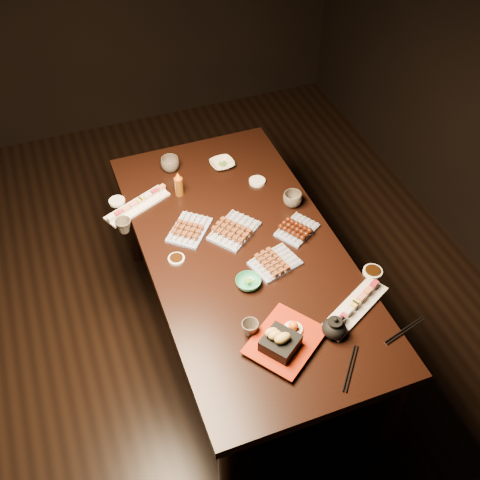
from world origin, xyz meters
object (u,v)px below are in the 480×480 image
Objects in this scene: yakitori_plate_center at (234,228)px; teacup_mid_right at (292,199)px; teacup_far_right at (170,164)px; condiment_bottle at (179,184)px; sushi_platter_far at (137,204)px; tempura_tray at (286,335)px; edamame_bowl_green at (248,282)px; teapot at (334,327)px; dining_table at (243,300)px; edamame_bowl_cream at (222,164)px; teacup_near_left at (250,328)px; sushi_platter_near at (355,306)px; teacup_far_left at (124,226)px; yakitori_plate_right at (275,260)px; yakitori_plate_left at (189,227)px.

teacup_mid_right is at bearing -23.71° from yakitori_plate_center.
teacup_far_right is 0.71× the size of condiment_bottle.
sushi_platter_far is 1.16× the size of tempura_tray.
edamame_bowl_green is 0.82× the size of condiment_bottle.
teapot is (0.23, -0.37, 0.03)m from edamame_bowl_green.
teacup_mid_right reaches higher than yakitori_plate_center.
tempura_tray is at bearing -108.37° from dining_table.
yakitori_plate_center is at bearing -102.93° from edamame_bowl_cream.
teapot is at bearing 93.72° from sushi_platter_far.
sushi_platter_far is at bearing -136.26° from teacup_far_right.
teacup_mid_right reaches higher than teacup_near_left.
condiment_bottle reaches higher than yakitori_plate_center.
teacup_mid_right is (0.23, -0.42, 0.02)m from edamame_bowl_cream.
edamame_bowl_green is at bearing 115.18° from sushi_platter_near.
edamame_bowl_cream is at bearing 72.59° from sushi_platter_near.
teacup_near_left is (-0.12, 0.10, -0.02)m from tempura_tray.
teacup_near_left is at bearing -65.64° from teacup_far_left.
tempura_tray reaches higher than teapot.
tempura_tray reaches higher than edamame_bowl_green.
teacup_far_right is at bearing 87.38° from dining_table.
teacup_far_left reaches higher than yakitori_plate_right.
teacup_mid_right is at bearing 16.25° from dining_table.
teacup_far_right is 0.21m from condiment_bottle.
teacup_mid_right is (0.24, 0.35, 0.01)m from yakitori_plate_right.
sushi_platter_near is 2.96× the size of edamame_bowl_cream.
sushi_platter_near reaches higher than edamame_bowl_cream.
yakitori_plate_left is 0.53m from edamame_bowl_cream.
yakitori_plate_left is at bearing 94.86° from teacup_near_left.
edamame_bowl_cream is 1.12m from teacup_near_left.
teacup_far_left is at bearing -152.69° from condiment_bottle.
teacup_far_right is 0.83× the size of teapot.
yakitori_plate_center is 0.60m from teacup_near_left.
dining_table is 18.73× the size of teacup_mid_right.
condiment_bottle reaches higher than yakitori_plate_left.
tempura_tray reaches higher than sushi_platter_near.
teacup_mid_right is at bearing 60.39° from sushi_platter_near.
yakitori_plate_center is at bearing 89.50° from sushi_platter_near.
sushi_platter_near reaches higher than edamame_bowl_green.
teacup_far_right is 1.33m from teapot.
teapot is at bearing -72.18° from condiment_bottle.
tempura_tray reaches higher than yakitori_plate_right.
sushi_platter_near is at bearing -68.24° from teacup_far_right.
teacup_mid_right reaches higher than edamame_bowl_green.
tempura_tray is at bearing -40.44° from teacup_near_left.
yakitori_plate_center is 0.77× the size of tempura_tray.
dining_table is at bearing -100.30° from edamame_bowl_cream.
condiment_bottle is at bearing 151.21° from teacup_mid_right.
edamame_bowl_cream is (-0.21, 1.13, -0.01)m from sushi_platter_near.
edamame_bowl_cream is at bearing 73.79° from yakitori_plate_right.
teapot is at bearing -53.28° from teacup_far_left.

